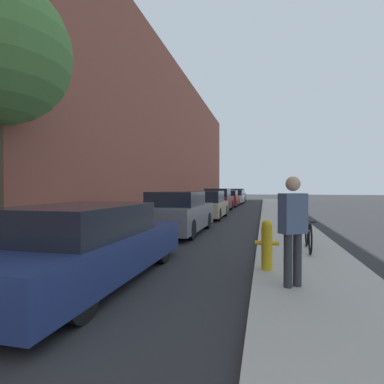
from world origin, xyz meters
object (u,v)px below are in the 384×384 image
Objects in this scene: parked_car_white at (235,197)px; parked_car_teal at (238,195)px; parked_car_grey at (178,213)px; parked_car_red at (228,199)px; parked_car_maroon at (218,200)px; pedestrian at (293,224)px; parked_car_champagne at (206,205)px; bicycle at (308,235)px; fire_hydrant at (267,244)px; parked_car_navy at (85,245)px.

parked_car_teal is (-0.22, 5.34, 0.04)m from parked_car_white.
parked_car_red is (-0.11, 15.54, -0.04)m from parked_car_grey.
parked_car_maroon is at bearing -90.63° from parked_car_red.
parked_car_grey is 6.43m from pedestrian.
parked_car_champagne is 2.45× the size of bicycle.
parked_car_white is 2.64× the size of pedestrian.
fire_hydrant reaches higher than bicycle.
parked_car_maroon is 16.38m from pedestrian.
parked_car_maroon is (-0.17, 10.51, 0.04)m from parked_car_grey.
parked_car_maroon is 0.92× the size of parked_car_teal.
pedestrian is 0.97× the size of bicycle.
parked_car_navy is at bearing -89.37° from parked_car_maroon.
fire_hydrant is at bearing -78.32° from parked_car_maroon.
parked_car_maroon reaches higher than parked_car_white.
parked_car_navy is 4.90m from bicycle.
pedestrian is at bearing 2.42° from parked_car_navy.
parked_car_champagne is at bearing -90.20° from parked_car_white.
pedestrian is (3.48, -31.38, 0.34)m from parked_car_teal.
parked_car_champagne reaches higher than bicycle.
parked_car_champagne is 2.52× the size of pedestrian.
parked_car_grey is 0.95× the size of parked_car_teal.
parked_car_maroon is 4.72× the size of fire_hydrant.
parked_car_maroon is 2.58× the size of pedestrian.
bicycle is (4.07, -28.55, -0.23)m from parked_car_teal.
bicycle is at bearing -34.27° from parked_car_grey.
parked_car_champagne reaches higher than fire_hydrant.
parked_car_maroon is 2.50× the size of bicycle.
parked_car_red is at bearing 89.37° from parked_car_maroon.
parked_car_navy is 21.17m from parked_car_red.
parked_car_grey reaches higher than parked_car_navy.
parked_car_champagne is at bearing 106.65° from fire_hydrant.
parked_car_teal is (-0.05, 10.35, 0.05)m from parked_car_red.
bicycle is (0.95, 1.97, -0.10)m from fire_hydrant.
parked_car_navy is 1.10× the size of parked_car_white.
parked_car_red is 5.02m from parked_car_white.
parked_car_red is at bearing 90.63° from parked_car_champagne.
parked_car_champagne is (0.00, 5.27, -0.02)m from parked_car_grey.
parked_car_teal is at bearing 92.34° from parked_car_white.
parked_car_white reaches higher than parked_car_red.
parked_car_white is at bearing 89.80° from parked_car_champagne.
parked_car_teal reaches higher than parked_car_champagne.
parked_car_navy is at bearing -89.67° from parked_car_red.
parked_car_champagne is at bearing -107.82° from pedestrian.
bicycle is (4.08, -13.17, -0.25)m from parked_car_maroon.
parked_car_maroon is 15.38m from parked_car_teal.
parked_car_grey is 1.03× the size of parked_car_maroon.
parked_car_navy is at bearing -89.95° from parked_car_champagne.
parked_car_teal reaches higher than parked_car_red.
parked_car_maroon reaches higher than parked_car_grey.
parked_car_navy is 5.63m from parked_car_grey.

